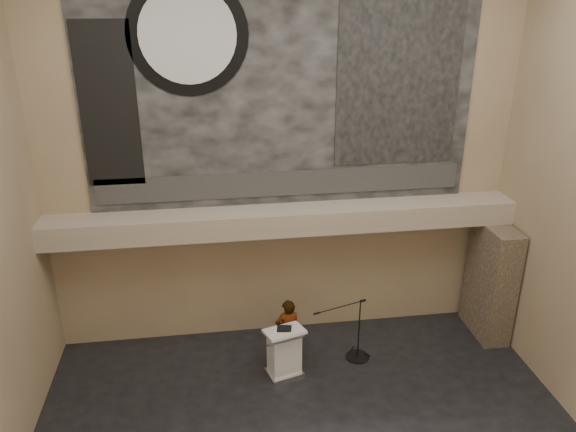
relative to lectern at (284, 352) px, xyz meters
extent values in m
cube|color=#8F755B|center=(0.22, 1.74, 3.70)|extent=(10.00, 0.02, 8.50)
cube|color=gray|center=(0.22, 1.34, 2.40)|extent=(10.00, 0.80, 0.50)
cylinder|color=#B2893D|center=(-1.38, 1.29, 2.12)|extent=(0.04, 0.04, 0.06)
cylinder|color=#B2893D|center=(2.12, 1.29, 2.12)|extent=(0.04, 0.04, 0.06)
cube|color=black|center=(0.22, 1.71, 5.15)|extent=(8.00, 0.05, 5.00)
cube|color=#2A2A2A|center=(0.22, 1.67, 3.10)|extent=(7.76, 0.02, 0.55)
cylinder|color=black|center=(-1.58, 1.67, 6.15)|extent=(2.30, 0.02, 2.30)
cylinder|color=silver|center=(-1.58, 1.65, 6.15)|extent=(1.84, 0.02, 1.84)
cube|color=black|center=(2.62, 1.67, 5.25)|extent=(2.60, 0.02, 3.60)
cube|color=black|center=(-3.18, 1.67, 4.85)|extent=(1.10, 0.02, 3.20)
cube|color=#433729|center=(4.87, 0.89, 0.80)|extent=(0.60, 1.40, 2.70)
cube|color=silver|center=(0.00, 0.00, -0.51)|extent=(0.82, 0.70, 0.08)
cube|color=white|center=(0.00, 0.00, 0.01)|extent=(0.71, 0.58, 0.96)
cube|color=white|center=(0.00, -0.02, 0.52)|extent=(0.91, 0.75, 0.14)
cube|color=black|center=(0.00, 0.01, 0.56)|extent=(0.33, 0.29, 0.04)
cube|color=white|center=(-0.10, -0.03, 0.55)|extent=(0.29, 0.36, 0.00)
imported|color=white|center=(0.13, 0.44, 0.20)|extent=(0.59, 0.42, 1.51)
cylinder|color=black|center=(1.67, 0.33, -0.54)|extent=(0.52, 0.52, 0.02)
cylinder|color=black|center=(1.67, 0.33, 0.18)|extent=(0.03, 0.03, 1.46)
cylinder|color=black|center=(1.17, 0.17, 0.86)|extent=(1.12, 0.37, 0.02)
camera|label=1|loc=(-1.30, -9.51, 7.07)|focal=35.00mm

